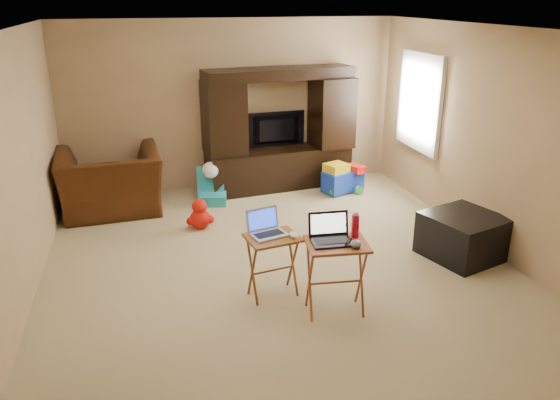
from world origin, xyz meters
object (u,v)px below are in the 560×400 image
object	(u,v)px
television	(277,130)
tray_table_left	(273,266)
entertainment_center	(279,129)
ottoman	(463,236)
recliner	(111,182)
plush_toy	(200,214)
mouse_left	(294,235)
push_toy	(343,177)
tray_table_right	(336,278)
mouse_right	(356,244)
laptop_right	(333,230)
laptop_left	(269,224)
water_bottle	(355,226)
child_rocker	(212,186)

from	to	relation	value
television	tray_table_left	size ratio (longest dim) A/B	1.45
entertainment_center	ottoman	distance (m)	3.25
recliner	plush_toy	size ratio (longest dim) A/B	3.28
entertainment_center	television	xyz separation A→B (m)	(0.00, 0.12, -0.04)
recliner	plush_toy	world-z (taller)	recliner
mouse_left	push_toy	bearing A→B (deg)	60.82
tray_table_left	tray_table_right	size ratio (longest dim) A/B	0.89
plush_toy	mouse_right	world-z (taller)	mouse_right
entertainment_center	push_toy	world-z (taller)	entertainment_center
mouse_left	mouse_right	world-z (taller)	mouse_right
laptop_right	recliner	bearing A→B (deg)	127.51
ottoman	tray_table_left	size ratio (longest dim) A/B	1.21
plush_toy	laptop_left	bearing A→B (deg)	-75.13
recliner	mouse_left	bearing A→B (deg)	118.96
tray_table_left	water_bottle	size ratio (longest dim) A/B	2.90
child_rocker	laptop_left	bearing A→B (deg)	-74.97
recliner	laptop_left	distance (m)	3.12
television	laptop_right	distance (m)	3.72
entertainment_center	laptop_left	bearing A→B (deg)	-113.02
push_toy	water_bottle	world-z (taller)	water_bottle
push_toy	mouse_left	distance (m)	3.20
push_toy	laptop_right	size ratio (longest dim) A/B	1.66
laptop_right	mouse_right	xyz separation A→B (m)	(0.17, -0.14, -0.09)
ottoman	laptop_right	bearing A→B (deg)	-158.22
recliner	tray_table_right	bearing A→B (deg)	119.75
laptop_right	mouse_left	world-z (taller)	laptop_right
tray_table_left	mouse_left	bearing A→B (deg)	-30.00
tray_table_right	mouse_right	bearing A→B (deg)	-36.65
ottoman	water_bottle	bearing A→B (deg)	-157.12
tray_table_left	laptop_left	xyz separation A→B (m)	(-0.03, 0.03, 0.44)
television	tray_table_right	bearing A→B (deg)	80.84
ottoman	recliner	bearing A→B (deg)	148.52
laptop_left	water_bottle	bearing A→B (deg)	-43.44
laptop_right	mouse_left	bearing A→B (deg)	130.91
child_rocker	television	bearing A→B (deg)	38.42
push_toy	mouse_right	xyz separation A→B (m)	(-1.12, -3.26, 0.51)
plush_toy	tray_table_right	size ratio (longest dim) A/B	0.57
laptop_right	water_bottle	world-z (taller)	laptop_right
laptop_left	mouse_right	xyz separation A→B (m)	(0.65, -0.59, -0.01)
laptop_left	water_bottle	world-z (taller)	water_bottle
child_rocker	ottoman	bearing A→B (deg)	-32.73
tray_table_left	tray_table_right	world-z (taller)	tray_table_right
push_toy	ottoman	world-z (taller)	ottoman
entertainment_center	laptop_left	size ratio (longest dim) A/B	6.67
child_rocker	push_toy	size ratio (longest dim) A/B	0.83
entertainment_center	mouse_right	xyz separation A→B (m)	(-0.24, -3.72, -0.17)
television	push_toy	size ratio (longest dim) A/B	1.49
ottoman	water_bottle	distance (m)	1.83
entertainment_center	push_toy	xyz separation A→B (m)	(0.87, -0.47, -0.68)
television	ottoman	world-z (taller)	television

